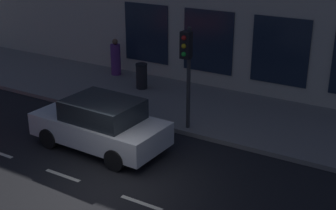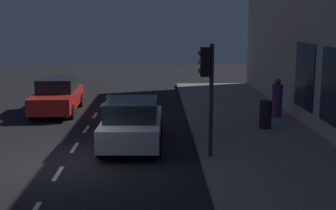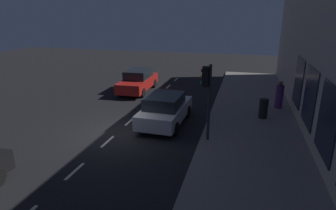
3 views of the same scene
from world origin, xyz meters
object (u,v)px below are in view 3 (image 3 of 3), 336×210
parked_car_0 (165,109)px  trash_bin (263,108)px  parked_car_1 (138,81)px  pedestrian_0 (279,96)px  traffic_light (207,87)px

parked_car_0 → trash_bin: 5.22m
parked_car_1 → trash_bin: 9.42m
pedestrian_0 → trash_bin: pedestrian_0 is taller
parked_car_0 → parked_car_1: same height
parked_car_0 → parked_car_1: size_ratio=0.91×
parked_car_0 → pedestrian_0: size_ratio=2.61×
parked_car_0 → trash_bin: size_ratio=4.06×
parked_car_1 → pedestrian_0: size_ratio=2.87×
pedestrian_0 → trash_bin: 2.26m
traffic_light → parked_car_1: bearing=128.7°
parked_car_1 → pedestrian_0: pedestrian_0 is taller
traffic_light → parked_car_0: 3.32m
parked_car_0 → trash_bin: bearing=22.3°
pedestrian_0 → parked_car_1: bearing=-139.6°
traffic_light → parked_car_1: size_ratio=0.72×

